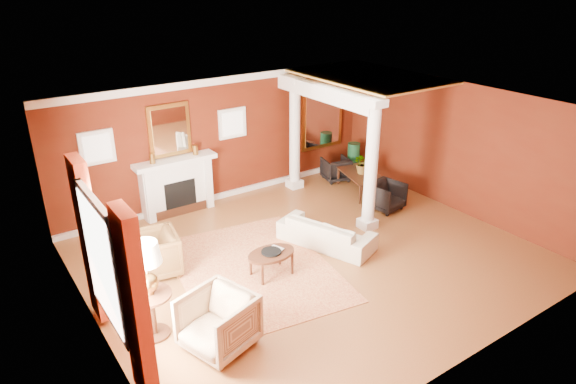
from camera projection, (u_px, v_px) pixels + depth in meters
ground at (312, 257)px, 9.89m from camera, size 8.00×8.00×0.00m
room_shell at (314, 158)px, 9.08m from camera, size 8.04×7.04×2.92m
fireplace at (177, 186)px, 11.46m from camera, size 1.85×0.42×1.29m
overmantel_mirror at (169, 130)px, 11.06m from camera, size 0.95×0.07×1.15m
flank_window_left at (97, 148)px, 10.30m from camera, size 0.70×0.07×0.70m
flank_window_right at (232, 123)px, 11.91m from camera, size 0.70×0.07×0.70m
left_window at (109, 269)px, 6.84m from camera, size 0.21×2.55×2.60m
column_front at (371, 165)px, 10.43m from camera, size 0.36×0.36×2.80m
column_back at (295, 133)px, 12.47m from camera, size 0.36×0.36×2.80m
header_beam at (324, 93)px, 11.16m from camera, size 0.30×3.20×0.32m
amber_ceiling at (369, 76)px, 11.54m from camera, size 2.30×3.40×0.04m
dining_mirror at (322, 117)px, 13.38m from camera, size 1.30×0.07×1.70m
chandelier at (367, 103)px, 11.86m from camera, size 0.60×0.62×0.75m
crown_trim at (221, 80)px, 11.37m from camera, size 8.00×0.08×0.16m
base_trim at (227, 194)px, 12.48m from camera, size 8.00×0.08×0.12m
rug at (254, 269)px, 9.47m from camera, size 3.17×3.92×0.01m
sofa at (326, 228)px, 10.17m from camera, size 1.22×2.01×0.76m
armchair_leopard at (153, 252)px, 9.18m from camera, size 0.94×0.99×0.89m
armchair_stripe at (218, 320)px, 7.37m from camera, size 1.10×1.14×0.95m
coffee_table at (271, 255)px, 9.15m from camera, size 0.90×0.90×0.46m
coffee_book at (273, 245)px, 9.12m from camera, size 0.18×0.08×0.25m
side_table at (147, 274)px, 7.36m from camera, size 0.64×0.64×1.59m
dining_table at (362, 177)px, 12.61m from camera, size 0.86×1.50×0.79m
dining_chair_near at (386, 195)px, 11.71m from camera, size 0.79×0.75×0.71m
dining_chair_far at (336, 168)px, 13.35m from camera, size 0.77×0.74×0.66m
green_urn at (353, 162)px, 13.70m from camera, size 0.37×0.37×0.89m
potted_plant at (364, 154)px, 12.36m from camera, size 0.64×0.67×0.42m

